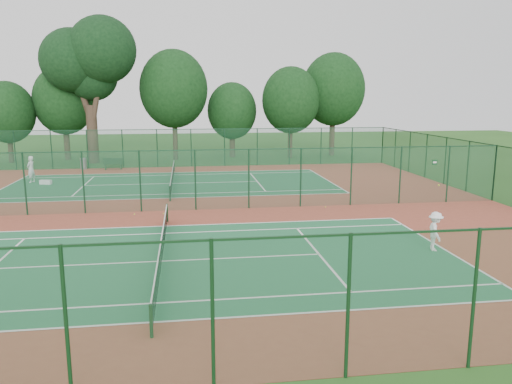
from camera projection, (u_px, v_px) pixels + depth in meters
ground at (169, 211)px, 28.53m from camera, size 120.00×120.00×0.00m
red_pad at (169, 211)px, 28.52m from camera, size 40.00×36.00×0.01m
court_near at (162, 261)px, 19.77m from camera, size 23.77×10.97×0.01m
court_far at (173, 184)px, 37.27m from camera, size 23.77×10.97×0.01m
fence_north at (174, 148)px, 45.69m from camera, size 40.00×0.09×3.50m
fence_south at (141, 319)px, 10.69m from camera, size 40.00×0.09×3.50m
fence_east at (494, 173)px, 30.93m from camera, size 0.09×36.00×3.50m
fence_divider at (168, 180)px, 28.19m from camera, size 40.00×0.09×3.50m
tennis_net_near at (162, 248)px, 19.67m from camera, size 0.10×12.90×0.97m
tennis_net_far at (172, 177)px, 37.17m from camera, size 0.10×12.90×0.97m
player_near at (435, 231)px, 21.01m from camera, size 0.82×1.18×1.67m
player_far at (31, 169)px, 37.52m from camera, size 0.71×0.85×2.00m
trash_bin at (83, 164)px, 44.44m from camera, size 0.69×0.69×1.00m
bench at (113, 164)px, 44.24m from camera, size 1.69×0.57×1.03m
kit_bag at (46, 182)px, 36.91m from camera, size 0.91×0.54×0.32m
stray_ball_a at (164, 214)px, 27.66m from camera, size 0.07×0.07×0.07m
stray_ball_b at (325, 207)px, 29.32m from camera, size 0.07×0.07×0.07m
stray_ball_c at (134, 214)px, 27.50m from camera, size 0.07×0.07×0.07m
big_tree at (89, 60)px, 47.15m from camera, size 9.03×6.61×13.87m
evergreen_row at (181, 159)px, 52.17m from camera, size 39.00×5.00×12.00m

